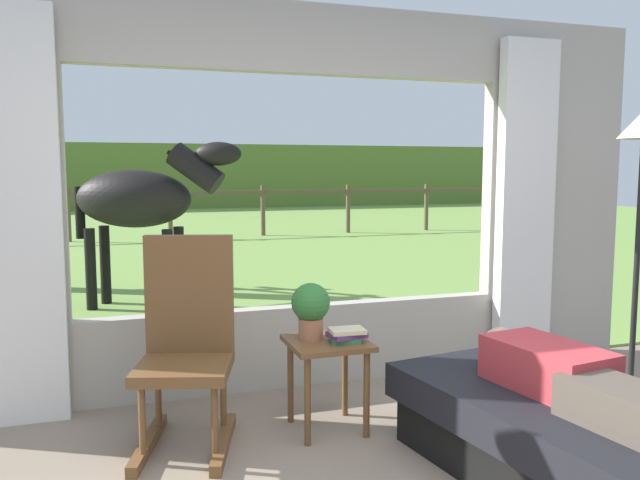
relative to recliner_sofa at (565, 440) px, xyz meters
The scene contains 14 objects.
back_wall_with_window 2.18m from the recliner_sofa, 113.79° to the left, with size 5.20×0.12×2.55m.
curtain_panel_left 3.11m from the recliner_sofa, 146.68° to the left, with size 0.44×0.10×2.40m, color silver.
curtain_panel_right 2.10m from the recliner_sofa, 60.61° to the left, with size 0.44×0.10×2.40m, color silver.
outdoor_pasture_lawn 12.69m from the recliner_sofa, 93.51° to the left, with size 36.00×21.68×0.02m, color #759E47.
distant_hill_ridge 22.54m from the recliner_sofa, 91.98° to the left, with size 36.00×2.00×2.40m, color #5A7631.
recliner_sofa is the anchor object (origin of this frame).
reclining_person 0.31m from the recliner_sofa, 90.00° to the right, with size 0.43×1.44×0.22m.
rocking_chair 1.95m from the recliner_sofa, 146.87° to the left, with size 0.63×0.78×1.12m.
side_table 1.30m from the recliner_sofa, 131.28° to the left, with size 0.44×0.44×0.52m.
potted_plant 1.46m from the recliner_sofa, 132.13° to the left, with size 0.22×0.22×0.32m.
book_stack 1.22m from the recliner_sofa, 130.05° to the left, with size 0.22×0.17×0.08m.
horse 4.92m from the recliner_sofa, 110.20° to the left, with size 1.76×1.13×1.73m.
pasture_tree 6.99m from the recliner_sofa, 116.37° to the left, with size 1.14×1.18×2.64m.
pasture_fence_line 11.44m from the recliner_sofa, 93.90° to the left, with size 16.10×0.10×1.10m.
Camera 1 is at (-1.21, -1.87, 1.48)m, focal length 36.04 mm.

